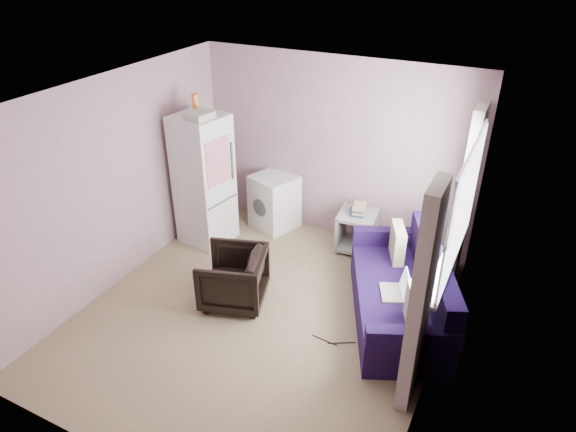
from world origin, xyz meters
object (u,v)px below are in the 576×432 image
at_px(side_table, 357,229).
at_px(sofa, 403,295).
at_px(armchair, 233,275).
at_px(washing_machine, 274,201).
at_px(fridge, 204,180).

height_order(side_table, sofa, sofa).
height_order(armchair, side_table, armchair).
distance_m(washing_machine, sofa, 2.54).
bearing_deg(washing_machine, armchair, -57.51).
xyz_separation_m(fridge, side_table, (1.97, 0.66, -0.59)).
bearing_deg(fridge, washing_machine, 55.59).
relative_size(armchair, sofa, 0.34).
bearing_deg(fridge, sofa, -0.96).
relative_size(armchair, fridge, 0.36).
distance_m(fridge, side_table, 2.16).
relative_size(washing_machine, sofa, 0.37).
bearing_deg(fridge, side_table, 27.04).
height_order(washing_machine, sofa, sofa).
xyz_separation_m(side_table, sofa, (0.94, -1.14, -0.00)).
relative_size(side_table, sofa, 0.32).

